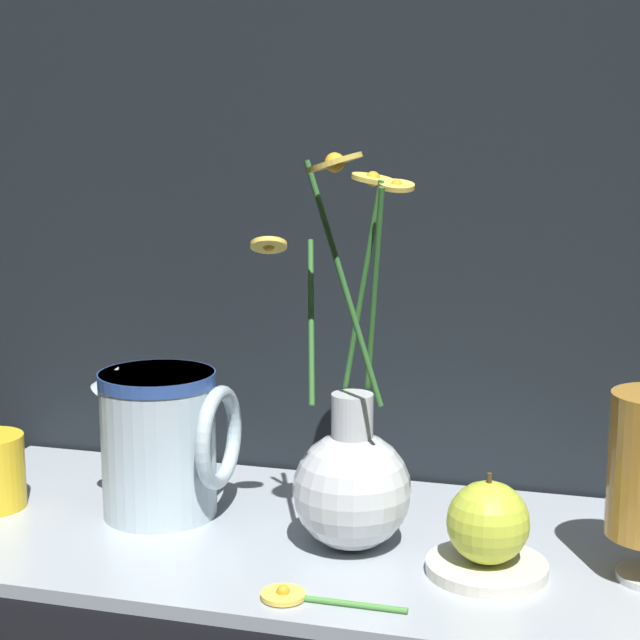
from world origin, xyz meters
TOP-DOWN VIEW (x-y plane):
  - ground_plane at (0.00, 0.00)m, footprint 6.00×6.00m
  - shelf at (0.00, 0.00)m, footprint 0.76×0.33m
  - vase_with_flowers at (0.05, -0.02)m, footprint 0.14×0.14m
  - ceramic_pitcher at (-0.14, 0.01)m, footprint 0.13×0.11m
  - saucer_plate at (0.17, -0.04)m, footprint 0.10×0.10m
  - orange_fruit at (0.17, -0.04)m, footprint 0.07×0.07m
  - loose_daisy at (0.03, -0.13)m, footprint 0.12×0.04m

SIDE VIEW (x-z plane):
  - ground_plane at x=0.00m, z-range 0.00..0.00m
  - shelf at x=0.00m, z-range 0.00..0.01m
  - loose_daisy at x=0.03m, z-range 0.01..0.02m
  - saucer_plate at x=0.17m, z-range 0.01..0.02m
  - orange_fruit at x=0.17m, z-range 0.02..0.10m
  - vase_with_flowers at x=0.05m, z-range -0.10..0.25m
  - ceramic_pitcher at x=-0.14m, z-range 0.01..0.16m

